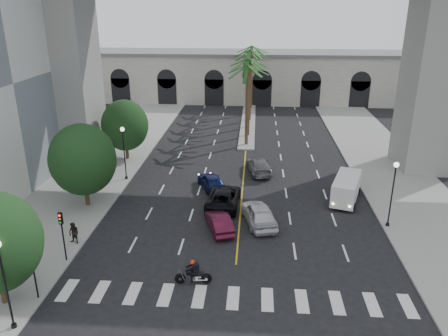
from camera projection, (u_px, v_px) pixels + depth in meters
ground at (234, 283)px, 26.98m from camera, size 140.00×140.00×0.00m
sidewalk_left at (87, 182)px, 41.98m from camera, size 8.00×100.00×0.15m
sidewalk_right at (406, 191)px, 39.92m from camera, size 8.00×100.00×0.15m
median at (248, 124)px, 62.41m from camera, size 2.00×24.00×0.20m
pier_building at (251, 76)px, 76.81m from camera, size 71.00×10.50×8.50m
palm_a at (248, 70)px, 49.91m from camera, size 3.20×3.20×10.30m
palm_b at (249, 63)px, 53.54m from camera, size 3.20×3.20×10.60m
palm_c at (247, 63)px, 57.46m from camera, size 3.20×3.20×10.10m
palm_d at (251, 54)px, 60.91m from camera, size 3.20×3.20×10.90m
palm_e at (249, 54)px, 64.82m from camera, size 3.20×3.20×10.40m
palm_f at (252, 50)px, 68.44m from camera, size 3.20×3.20×10.70m
street_tree_mid at (83, 160)px, 35.72m from camera, size 5.44×5.44×7.21m
street_tree_far at (125, 125)px, 47.03m from camera, size 5.04×5.04×6.68m
lamp_post_left_near at (4, 278)px, 21.96m from camera, size 0.40×0.40×5.35m
lamp_post_left_far at (124, 149)px, 41.56m from camera, size 0.40×0.40×5.35m
lamp_post_right at (393, 189)px, 32.52m from camera, size 0.40×0.40×5.35m
traffic_signal_near at (32, 263)px, 24.54m from camera, size 0.25×0.18×3.65m
traffic_signal_far at (62, 229)px, 28.27m from camera, size 0.25×0.18×3.65m
motorcycle_rider at (194, 273)px, 26.66m from camera, size 2.29×0.62×1.65m
car_a at (259, 214)px, 33.95m from camera, size 3.23×5.40×1.72m
car_b at (219, 222)px, 33.00m from camera, size 2.66×4.37×1.36m
car_c at (223, 197)px, 37.05m from camera, size 2.89×5.76×1.56m
car_d at (259, 165)px, 44.42m from camera, size 3.00×5.46×1.50m
car_e at (211, 181)px, 40.53m from camera, size 3.30×4.67×1.48m
cargo_van at (346, 188)px, 37.75m from camera, size 3.41×5.47×2.19m
pedestrian_a at (11, 249)px, 28.69m from camera, size 0.76×0.61×1.80m
pedestrian_b at (74, 233)px, 30.88m from camera, size 0.93×0.81×1.61m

